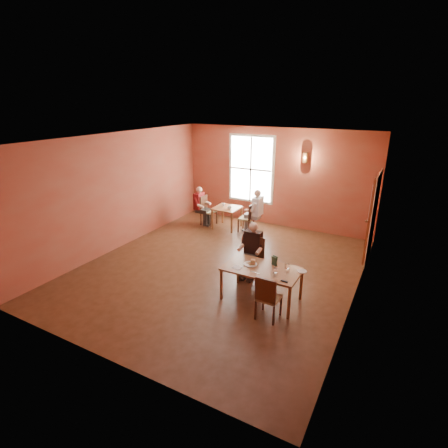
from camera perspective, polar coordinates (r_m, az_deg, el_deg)
The scene contains 29 objects.
ground at distance 8.33m, azimuth -0.66°, elevation -7.22°, with size 6.00×7.00×0.01m, color brown.
wall_back at distance 10.85m, azimuth 8.40°, elevation 7.47°, with size 6.00×0.04×3.00m, color brown.
wall_front at distance 5.21m, azimuth -19.94°, elevation -7.55°, with size 6.00×0.04×3.00m, color brown.
wall_left at distance 9.53m, azimuth -16.73°, elevation 5.11°, with size 0.04×7.00×3.00m, color brown.
wall_right at distance 6.89m, azimuth 21.65°, elevation -1.02°, with size 0.04×7.00×3.00m, color brown.
ceiling at distance 7.45m, azimuth -0.75°, elevation 13.77°, with size 6.00×7.00×0.04m, color white.
window at distance 11.06m, azimuth 4.43°, elevation 8.92°, with size 1.36×0.10×1.96m, color white.
door at distance 9.22m, azimuth 22.90°, elevation 0.95°, with size 0.12×1.04×2.10m, color maroon.
wall_sconce at distance 10.36m, azimuth 13.14°, elevation 10.53°, with size 0.16×0.16×0.28m, color brown.
main_table at distance 7.02m, azimuth 6.10°, elevation -9.70°, with size 1.47×0.83×0.69m, color brown, non-canonical shape.
chair_diner_main at distance 7.66m, azimuth 4.55°, elevation -5.85°, with size 0.42×0.42×0.96m, color #623115, non-canonical shape.
diner_main at distance 7.58m, azimuth 4.49°, elevation -5.07°, with size 0.48×0.48×1.21m, color #442921, non-canonical shape.
chair_empty at distance 6.45m, azimuth 7.35°, elevation -11.68°, with size 0.38×0.38×0.87m, color brown, non-canonical shape.
plate_food at distance 6.97m, azimuth 4.32°, elevation -6.50°, with size 0.27×0.27×0.03m, color white.
sandwich at distance 6.93m, azimuth 4.74°, elevation -6.33°, with size 0.09×0.08×0.10m, color tan.
goblet_a at distance 6.72m, azimuth 10.27°, elevation -7.06°, with size 0.08×0.08×0.20m, color white, non-canonical shape.
goblet_c at distance 6.55m, azimuth 8.37°, elevation -7.75°, with size 0.07×0.07×0.18m, color white, non-canonical shape.
menu_stand at distance 6.95m, azimuth 8.25°, elevation -5.96°, with size 0.12×0.06×0.20m, color #28432E.
knife at distance 6.68m, azimuth 5.04°, elevation -7.88°, with size 0.20×0.02×0.00m, color silver.
napkin at distance 6.84m, azimuth 2.25°, elevation -7.10°, with size 0.16×0.16×0.01m, color white.
side_plate at distance 6.85m, azimuth 12.59°, elevation -7.53°, with size 0.19×0.19×0.01m, color silver.
sunglasses at distance 6.44m, azimuth 9.82°, elevation -9.18°, with size 0.13×0.04×0.02m, color black.
second_table at distance 10.72m, azimuth 0.48°, elevation 1.04°, with size 0.75×0.75×0.66m, color brown, non-canonical shape.
chair_diner_white at distance 10.42m, azimuth 3.64°, elevation 1.03°, with size 0.38×0.38×0.87m, color #522919, non-canonical shape.
diner_white at distance 10.34m, azimuth 3.82°, elevation 2.04°, with size 0.51×0.51×1.26m, color white, non-canonical shape.
chair_diner_maroon at distance 10.99m, azimuth -2.51°, elevation 2.19°, with size 0.40×0.40×0.91m, color #4F2E17, non-canonical shape.
diner_maroon at distance 10.96m, azimuth -2.66°, elevation 2.85°, with size 0.47×0.47×1.17m, color #5C1119, non-canonical shape.
cup_a at distance 10.43m, azimuth 0.89°, elevation 2.67°, with size 0.12×0.12×0.10m, color silver.
cup_b at distance 10.76m, azimuth -0.10°, elevation 3.19°, with size 0.09×0.09×0.09m, color white.
Camera 1 is at (3.61, -6.47, 3.80)m, focal length 28.00 mm.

